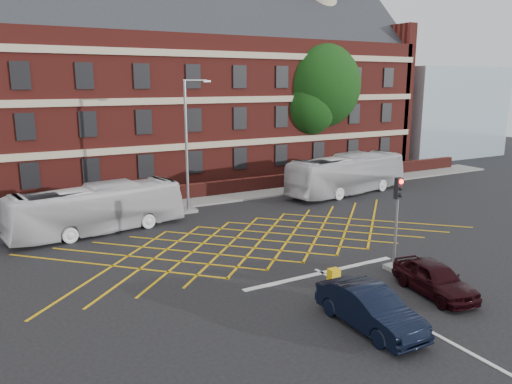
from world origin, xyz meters
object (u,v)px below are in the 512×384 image
car_maroon (435,278)px  traffic_light_near (396,232)px  bus_left (97,209)px  deciduous_tree (316,92)px  car_navy (370,308)px  street_lamp (188,168)px  bus_right (347,174)px  utility_cabinet (334,279)px

car_maroon → traffic_light_near: size_ratio=0.93×
car_maroon → traffic_light_near: (0.55, 2.79, 1.09)m
bus_left → deciduous_tree: (22.17, 9.85, 6.13)m
car_navy → car_maroon: car_navy is taller
bus_left → deciduous_tree: bearing=-74.3°
car_maroon → deciduous_tree: (12.23, 25.17, 6.83)m
deciduous_tree → street_lamp: (-15.92, -8.06, -4.59)m
bus_left → deciduous_tree: 25.02m
car_navy → deciduous_tree: size_ratio=0.36×
bus_right → traffic_light_near: 15.95m
bus_right → deciduous_tree: size_ratio=0.89×
bus_left → car_navy: bearing=-168.7°
bus_right → bus_left: bearing=84.3°
traffic_light_near → utility_cabinet: 4.03m
car_navy → utility_cabinet: size_ratio=4.98×
deciduous_tree → street_lamp: size_ratio=1.42×
bus_right → utility_cabinet: 18.57m
street_lamp → utility_cabinet: 14.96m
deciduous_tree → traffic_light_near: deciduous_tree is taller
deciduous_tree → traffic_light_near: size_ratio=2.83×
deciduous_tree → car_maroon: bearing=-115.9°
deciduous_tree → bus_left: bearing=-156.0°
car_navy → traffic_light_near: (4.74, 3.65, 1.04)m
utility_cabinet → deciduous_tree: bearing=55.9°
street_lamp → utility_cabinet: size_ratio=9.65×
utility_cabinet → bus_left: bearing=117.4°
car_maroon → bus_left: bearing=131.9°
car_navy → utility_cabinet: bearing=73.9°
car_maroon → traffic_light_near: bearing=87.8°
bus_left → utility_cabinet: bus_left is taller
bus_left → car_maroon: 18.28m
car_navy → car_maroon: bearing=12.1°
deciduous_tree → traffic_light_near: bearing=-117.6°
deciduous_tree → car_navy: bearing=-122.2°
deciduous_tree → utility_cabinet: size_ratio=13.66×
bus_left → bus_right: size_ratio=0.91×
bus_left → street_lamp: (6.25, 1.79, 1.54)m
bus_right → street_lamp: street_lamp is taller
bus_left → car_navy: bus_left is taller
bus_right → street_lamp: bearing=77.8°
bus_left → car_maroon: bus_left is taller
car_navy → street_lamp: 18.12m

